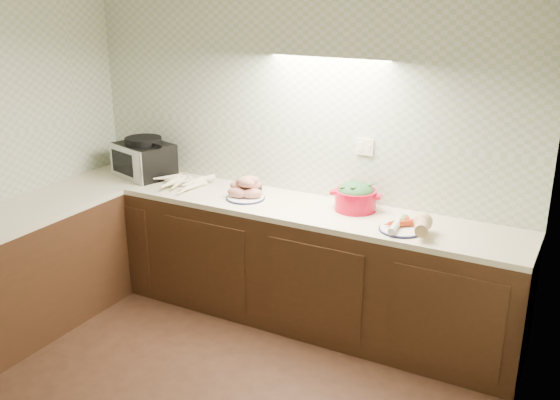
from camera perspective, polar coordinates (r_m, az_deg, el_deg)
The scene contains 8 objects.
room at distance 3.17m, azimuth -13.39°, elevation 4.34°, with size 3.60×3.60×2.60m.
counter at distance 4.48m, azimuth -13.11°, elevation -7.34°, with size 3.60×3.60×0.90m.
toaster_oven at distance 5.27m, azimuth -12.34°, elevation 3.75°, with size 0.54×0.47×0.33m.
parsnip_pile at distance 4.98m, azimuth -8.99°, elevation 1.64°, with size 0.47×0.39×0.08m.
sweet_potato_plate at distance 4.63m, azimuth -3.15°, elevation 0.95°, with size 0.29×0.29×0.17m.
onion_bowl at distance 4.78m, azimuth -2.51°, elevation 1.18°, with size 0.14×0.14×0.11m.
dutch_oven at distance 4.41m, azimuth 6.91°, elevation 0.31°, with size 0.36×0.34×0.20m.
veg_plate at distance 4.10m, azimuth 11.97°, elevation -2.20°, with size 0.35×0.32×0.13m.
Camera 1 is at (2.06, -2.28, 2.40)m, focal length 40.00 mm.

